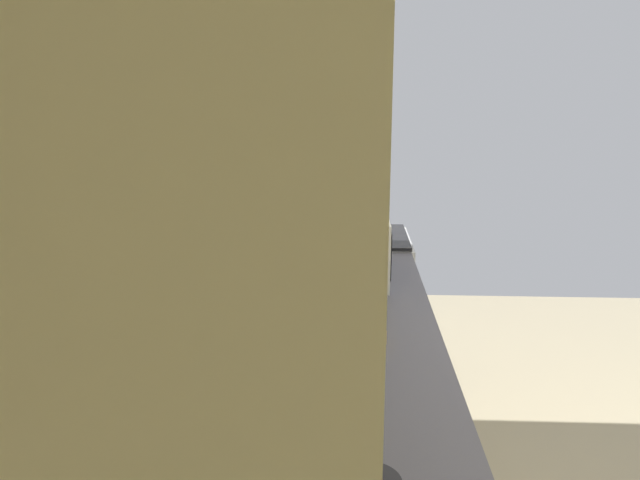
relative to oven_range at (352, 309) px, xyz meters
The scene contains 5 objects.
wall_back 1.95m from the oven_range, 167.39° to the left, with size 4.35×0.12×2.59m, color beige.
upper_cabinets 2.54m from the oven_range, behind, with size 2.66×0.31×0.74m.
oven_range is the anchor object (origin of this frame).
microwave 0.95m from the oven_range, behind, with size 0.54×0.38×0.29m.
bowl 1.60m from the oven_range, behind, with size 0.18×0.18×0.04m.
Camera 1 is at (-1.87, 1.12, 1.75)m, focal length 35.98 mm.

